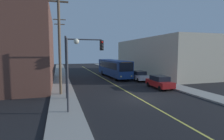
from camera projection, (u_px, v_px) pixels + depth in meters
ground_plane at (139, 98)px, 17.90m from camera, size 120.00×120.00×0.00m
sidewalk_left at (62, 85)px, 25.35m from camera, size 2.50×90.00×0.15m
sidewalk_right at (153, 80)px, 29.51m from camera, size 2.50×90.00×0.15m
lane_stripe_center at (103, 78)px, 32.20m from camera, size 0.16×60.00×0.01m
building_left_brick at (14, 49)px, 24.81m from camera, size 10.00×17.14×10.23m
building_right_warehouse at (163, 57)px, 39.35m from camera, size 12.00×26.14×7.48m
city_bus at (114, 68)px, 33.35m from camera, size 3.00×12.23×3.20m
parked_car_red at (160, 82)px, 22.94m from camera, size 1.89×4.44×1.62m
parked_car_white at (139, 76)px, 29.25m from camera, size 1.93×4.45×1.62m
parked_car_silver at (125, 72)px, 35.18m from camera, size 1.97×4.47×1.62m
utility_pole_near at (59, 37)px, 18.62m from camera, size 2.40×0.28×11.15m
utility_pole_mid at (60, 43)px, 35.11m from camera, size 2.40×0.28×11.45m
traffic_signal_left_corner at (82, 55)px, 17.43m from camera, size 3.75×0.48×6.00m
street_lamp_left at (70, 64)px, 13.12m from camera, size 0.98×0.40×5.50m
fire_hydrant at (167, 81)px, 25.09m from camera, size 0.44×0.26×0.84m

